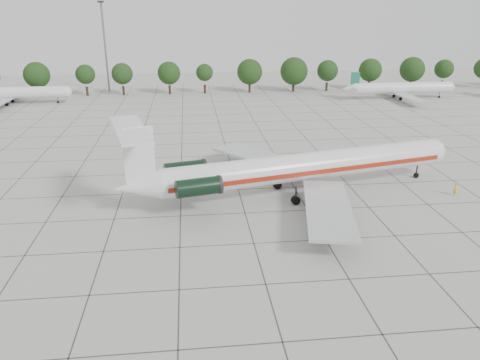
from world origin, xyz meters
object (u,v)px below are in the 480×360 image
Objects in this scene: main_airliner at (292,168)px; floodlight_mast at (105,42)px; bg_airliner_b at (11,93)px; bg_airliner_d at (401,88)px; ground_crew at (455,189)px.

main_airliner is 1.87× the size of floodlight_mast.
bg_airliner_b is at bearing 117.10° from main_airliner.
bg_airliner_d is (44.85, 65.43, -1.07)m from main_airliner.
bg_airliner_d is (22.69, 67.87, 2.00)m from ground_crew.
bg_airliner_b is at bearing 177.83° from bg_airliner_d.
main_airliner reaches higher than ground_crew.
bg_airliner_b is 1.11× the size of floodlight_mast.
bg_airliner_b is 1.00× the size of bg_airliner_d.
main_airliner is at bearing -124.43° from bg_airliner_d.
ground_crew is at bearing -19.55° from main_airliner.
floodlight_mast is at bearing 99.71° from main_airliner.
bg_airliner_b reaches higher than ground_crew.
floodlight_mast reaches higher than bg_airliner_d.
bg_airliner_b is at bearing -141.31° from floodlight_mast.
bg_airliner_d is at bearing -14.79° from floodlight_mast.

